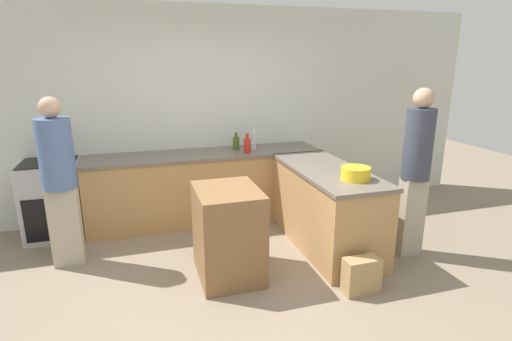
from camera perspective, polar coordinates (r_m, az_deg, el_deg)
The scene contains 13 objects.
ground_plane at distance 3.77m, azimuth -1.76°, elevation -17.07°, with size 14.00×14.00×0.00m, color gray.
wall_back at distance 5.34m, azimuth -8.09°, elevation 8.12°, with size 8.00×0.06×2.70m.
counter_back at distance 5.20m, azimuth -7.10°, elevation -2.25°, with size 2.96×0.66×0.89m.
counter_peninsula at distance 4.51m, azimuth 9.93°, elevation -5.19°, with size 0.69×1.67×0.89m.
range_oven at distance 5.25m, azimuth -26.96°, elevation -3.69°, with size 0.64×0.59×0.91m.
island_table at distance 3.85m, azimuth -4.00°, elevation -8.89°, with size 0.58×0.72×0.88m.
mixing_bowl at distance 4.02m, azimuth 14.04°, elevation -0.39°, with size 0.29×0.29×0.13m.
hot_sauce_bottle at distance 5.00m, azimuth -1.26°, elevation 3.60°, with size 0.08×0.08×0.25m.
olive_oil_bottle at distance 5.22m, azimuth -2.85°, elevation 3.99°, with size 0.09×0.09×0.22m.
vinegar_bottle_clear at distance 5.22m, azimuth -0.33°, elevation 4.37°, with size 0.06×0.06×0.30m.
person_by_range at distance 4.33m, azimuth -26.30°, elevation -0.82°, with size 0.32×0.32×1.70m.
person_at_peninsula at distance 4.39m, azimuth 21.89°, elevation 0.58°, with size 0.28×0.28×1.77m.
paper_bag at distance 3.81m, azimuth 14.82°, elevation -14.31°, with size 0.33×0.16×0.33m.
Camera 1 is at (-0.82, -3.06, 2.04)m, focal length 28.00 mm.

